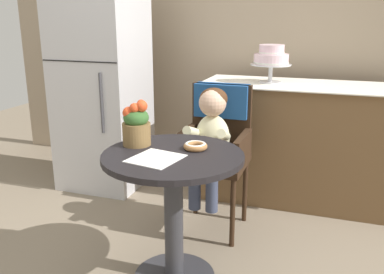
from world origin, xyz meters
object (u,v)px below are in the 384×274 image
object	(u,v)px
cafe_table	(173,192)
refrigerator	(102,84)
wicker_chair	(218,134)
donut_front	(195,146)
tiered_cake_stand	(271,58)
seated_child	(211,134)
flower_vase	(136,124)

from	to	relation	value
cafe_table	refrigerator	size ratio (longest dim) A/B	0.42
wicker_chair	donut_front	size ratio (longest dim) A/B	7.67
wicker_chair	tiered_cake_stand	distance (m)	0.78
refrigerator	seated_child	bearing A→B (deg)	-26.95
cafe_table	tiered_cake_stand	distance (m)	1.45
donut_front	refrigerator	size ratio (longest dim) A/B	0.07
seated_child	flower_vase	xyz separation A→B (m)	(-0.27, -0.47, 0.15)
tiered_cake_stand	refrigerator	distance (m)	1.36
wicker_chair	donut_front	bearing A→B (deg)	-81.05
cafe_table	donut_front	size ratio (longest dim) A/B	5.79
flower_vase	tiered_cake_stand	distance (m)	1.35
refrigerator	flower_vase	bearing A→B (deg)	-51.58
cafe_table	wicker_chair	bearing A→B (deg)	86.95
donut_front	refrigerator	bearing A→B (deg)	138.72
wicker_chair	tiered_cake_stand	world-z (taller)	tiered_cake_stand
seated_child	flower_vase	size ratio (longest dim) A/B	2.96
seated_child	tiered_cake_stand	world-z (taller)	tiered_cake_stand
donut_front	flower_vase	world-z (taller)	flower_vase
seated_child	tiered_cake_stand	bearing A→B (deg)	72.55
tiered_cake_stand	refrigerator	world-z (taller)	refrigerator
tiered_cake_stand	donut_front	bearing A→B (deg)	-98.97
seated_child	tiered_cake_stand	size ratio (longest dim) A/B	2.42
wicker_chair	seated_child	size ratio (longest dim) A/B	1.31
wicker_chair	refrigerator	size ratio (longest dim) A/B	0.56
flower_vase	tiered_cake_stand	size ratio (longest dim) A/B	0.82
cafe_table	refrigerator	world-z (taller)	refrigerator
cafe_table	wicker_chair	xyz separation A→B (m)	(0.04, 0.70, 0.13)
flower_vase	refrigerator	distance (m)	1.31
flower_vase	refrigerator	bearing A→B (deg)	128.42
cafe_table	flower_vase	world-z (taller)	flower_vase
cafe_table	tiered_cake_stand	world-z (taller)	tiered_cake_stand
wicker_chair	seated_child	world-z (taller)	seated_child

